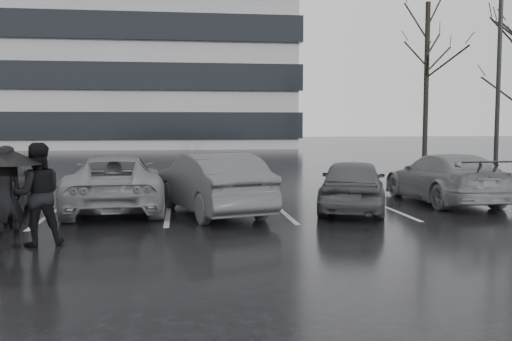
{
  "coord_description": "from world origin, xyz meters",
  "views": [
    {
      "loc": [
        -1.87,
        -11.88,
        2.18
      ],
      "look_at": [
        -0.18,
        1.0,
        1.1
      ],
      "focal_mm": 40.0,
      "sensor_mm": 36.0,
      "label": 1
    }
  ],
  "objects_px": {
    "car_main": "(353,185)",
    "car_west_a": "(212,183)",
    "pedestrian_left": "(5,197)",
    "lamp_post": "(499,65)",
    "car_west_b": "(115,183)",
    "pedestrian_right": "(37,194)",
    "tree_north": "(426,84)",
    "car_east": "(444,178)"
  },
  "relations": [
    {
      "from": "car_main",
      "to": "car_west_a",
      "type": "relative_size",
      "value": 0.87
    },
    {
      "from": "pedestrian_left",
      "to": "lamp_post",
      "type": "xyz_separation_m",
      "value": [
        15.14,
        10.35,
        3.5
      ]
    },
    {
      "from": "car_west_b",
      "to": "pedestrian_left",
      "type": "height_order",
      "value": "pedestrian_left"
    },
    {
      "from": "pedestrian_right",
      "to": "tree_north",
      "type": "distance_m",
      "value": 24.24
    },
    {
      "from": "car_main",
      "to": "pedestrian_left",
      "type": "distance_m",
      "value": 7.98
    },
    {
      "from": "pedestrian_right",
      "to": "lamp_post",
      "type": "relative_size",
      "value": 0.19
    },
    {
      "from": "car_west_a",
      "to": "tree_north",
      "type": "relative_size",
      "value": 0.53
    },
    {
      "from": "car_main",
      "to": "lamp_post",
      "type": "relative_size",
      "value": 0.4
    },
    {
      "from": "lamp_post",
      "to": "tree_north",
      "type": "distance_m",
      "value": 8.28
    },
    {
      "from": "pedestrian_right",
      "to": "tree_north",
      "type": "relative_size",
      "value": 0.22
    },
    {
      "from": "lamp_post",
      "to": "tree_north",
      "type": "bearing_deg",
      "value": 84.65
    },
    {
      "from": "pedestrian_left",
      "to": "tree_north",
      "type": "xyz_separation_m",
      "value": [
        15.91,
        18.59,
        3.35
      ]
    },
    {
      "from": "car_main",
      "to": "car_west_b",
      "type": "xyz_separation_m",
      "value": [
        -5.87,
        0.94,
        0.03
      ]
    },
    {
      "from": "car_west_b",
      "to": "car_main",
      "type": "bearing_deg",
      "value": 166.64
    },
    {
      "from": "car_main",
      "to": "car_west_a",
      "type": "bearing_deg",
      "value": 17.47
    },
    {
      "from": "car_west_a",
      "to": "car_east",
      "type": "relative_size",
      "value": 0.96
    },
    {
      "from": "car_main",
      "to": "pedestrian_left",
      "type": "height_order",
      "value": "pedestrian_left"
    },
    {
      "from": "car_main",
      "to": "car_east",
      "type": "height_order",
      "value": "car_east"
    },
    {
      "from": "car_east",
      "to": "pedestrian_left",
      "type": "xyz_separation_m",
      "value": [
        -10.21,
        -4.48,
        0.22
      ]
    },
    {
      "from": "car_west_b",
      "to": "pedestrian_right",
      "type": "xyz_separation_m",
      "value": [
        -0.89,
        -4.08,
        0.23
      ]
    },
    {
      "from": "car_west_a",
      "to": "pedestrian_right",
      "type": "bearing_deg",
      "value": 27.52
    },
    {
      "from": "lamp_post",
      "to": "tree_north",
      "type": "height_order",
      "value": "lamp_post"
    },
    {
      "from": "car_west_a",
      "to": "car_east",
      "type": "distance_m",
      "value": 6.54
    },
    {
      "from": "car_east",
      "to": "pedestrian_right",
      "type": "xyz_separation_m",
      "value": [
        -9.72,
        -4.3,
        0.24
      ]
    },
    {
      "from": "car_west_b",
      "to": "pedestrian_left",
      "type": "distance_m",
      "value": 4.49
    },
    {
      "from": "car_west_a",
      "to": "tree_north",
      "type": "height_order",
      "value": "tree_north"
    },
    {
      "from": "car_east",
      "to": "tree_north",
      "type": "distance_m",
      "value": 15.63
    },
    {
      "from": "lamp_post",
      "to": "car_west_b",
      "type": "bearing_deg",
      "value": -156.15
    },
    {
      "from": "car_west_b",
      "to": "tree_north",
      "type": "bearing_deg",
      "value": -139.65
    },
    {
      "from": "car_west_a",
      "to": "lamp_post",
      "type": "relative_size",
      "value": 0.46
    },
    {
      "from": "car_west_b",
      "to": "pedestrian_right",
      "type": "height_order",
      "value": "pedestrian_right"
    },
    {
      "from": "car_west_b",
      "to": "tree_north",
      "type": "relative_size",
      "value": 0.58
    },
    {
      "from": "car_main",
      "to": "pedestrian_right",
      "type": "height_order",
      "value": "pedestrian_right"
    },
    {
      "from": "car_main",
      "to": "car_west_a",
      "type": "xyz_separation_m",
      "value": [
        -3.49,
        0.08,
        0.07
      ]
    },
    {
      "from": "pedestrian_right",
      "to": "car_west_b",
      "type": "bearing_deg",
      "value": -119.29
    },
    {
      "from": "car_west_a",
      "to": "lamp_post",
      "type": "bearing_deg",
      "value": -165.6
    },
    {
      "from": "car_west_a",
      "to": "pedestrian_right",
      "type": "xyz_separation_m",
      "value": [
        -3.27,
        -3.22,
        0.18
      ]
    },
    {
      "from": "car_west_b",
      "to": "tree_north",
      "type": "xyz_separation_m",
      "value": [
        14.53,
        14.33,
        3.56
      ]
    },
    {
      "from": "car_west_a",
      "to": "car_west_b",
      "type": "bearing_deg",
      "value": -36.87
    },
    {
      "from": "car_main",
      "to": "pedestrian_left",
      "type": "xyz_separation_m",
      "value": [
        -7.25,
        -3.32,
        0.24
      ]
    },
    {
      "from": "car_main",
      "to": "car_west_b",
      "type": "distance_m",
      "value": 5.95
    },
    {
      "from": "car_main",
      "to": "car_east",
      "type": "bearing_deg",
      "value": -139.82
    }
  ]
}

